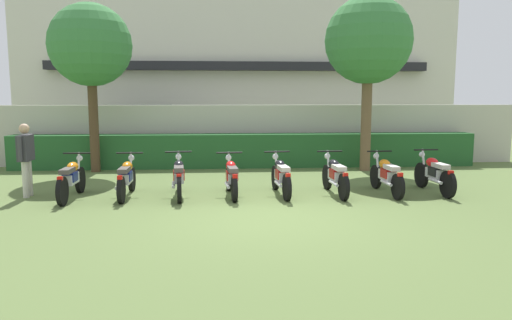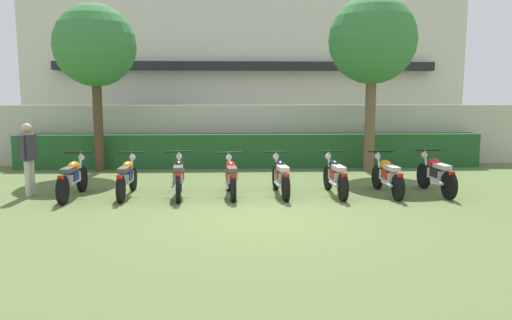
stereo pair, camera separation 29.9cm
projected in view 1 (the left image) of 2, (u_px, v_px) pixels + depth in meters
ground at (265, 218)px, 8.79m from camera, size 60.00×60.00×0.00m
building at (237, 74)px, 23.24m from camera, size 18.90×6.50×6.59m
compound_wall at (246, 135)px, 15.64m from camera, size 17.96×0.30×1.93m
hedge_row at (247, 151)px, 15.01m from camera, size 14.37×0.70×1.04m
parked_car at (140, 131)px, 17.85m from camera, size 4.68×2.50×1.89m
tree_near_inspector at (90, 46)px, 13.66m from camera, size 2.36×2.36×4.84m
tree_far_side at (368, 42)px, 13.89m from camera, size 2.53×2.53×5.09m
motorcycle_in_row_0 at (71, 179)px, 10.35m from camera, size 0.60×1.94×0.96m
motorcycle_in_row_1 at (126, 177)px, 10.55m from camera, size 0.60×1.88×0.94m
motorcycle_in_row_2 at (179, 177)px, 10.57m from camera, size 0.60×1.91×0.97m
motorcycle_in_row_3 at (231, 177)px, 10.65m from camera, size 0.60×1.79×0.94m
motorcycle_in_row_4 at (281, 176)px, 10.76m from camera, size 0.60×1.85×0.95m
motorcycle_in_row_5 at (335, 175)px, 10.80m from camera, size 0.60×1.88×0.95m
motorcycle_in_row_6 at (386, 175)px, 10.89m from camera, size 0.60×1.88×0.94m
motorcycle_in_row_7 at (434, 173)px, 11.03m from camera, size 0.60×1.88×0.96m
inspector_person at (26, 154)px, 10.52m from camera, size 0.22×0.66×1.62m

